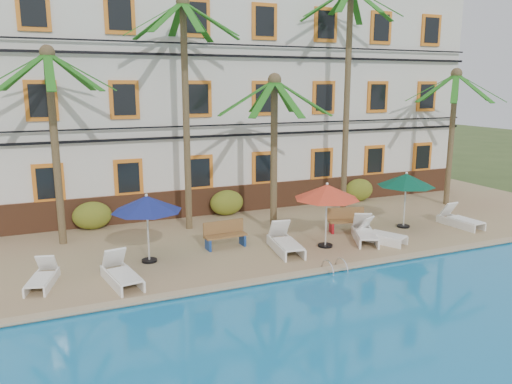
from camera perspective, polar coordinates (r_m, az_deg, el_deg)
name	(u,v)px	position (r m, az deg, el deg)	size (l,w,h in m)	color
ground	(308,269)	(16.37, 6.02, -8.75)	(100.00, 100.00, 0.00)	#384C23
pool_deck	(250,226)	(20.61, -0.73, -3.89)	(30.00, 12.00, 0.25)	tan
swimming_pool	(482,383)	(11.37, 24.41, -19.24)	(26.00, 12.00, 0.20)	#197CBD
pool_coping	(323,270)	(15.54, 7.66, -8.84)	(30.00, 0.35, 0.06)	tan
hotel_building	(210,94)	(24.50, -5.27, 11.05)	(25.40, 6.44, 10.22)	silver
palm_a	(53,118)	(18.48, -22.22, 7.88)	(4.34, 4.34, 6.88)	brown
palm_b	(185,85)	(19.20, -8.10, 12.04)	(4.34, 4.34, 8.77)	brown
palm_c	(274,129)	(18.66, 2.09, 7.17)	(4.34, 4.34, 6.00)	brown
palm_d	(348,71)	(22.31, 10.46, 13.42)	(4.34, 4.34, 9.78)	brown
palm_e	(453,116)	(24.91, 21.59, 8.04)	(4.34, 4.34, 6.32)	brown
shrub_left	(92,216)	(20.61, -18.22, -2.58)	(1.50, 0.90, 1.10)	#1D5518
shrub_mid	(227,203)	(21.74, -3.36, -1.22)	(1.50, 0.90, 1.10)	#1D5518
shrub_right	(359,190)	(24.83, 11.66, 0.23)	(1.50, 0.90, 1.10)	#1D5518
umbrella_blue	(147,204)	(16.03, -12.38, -1.35)	(2.23, 2.23, 2.24)	black
umbrella_red	(327,192)	(17.32, 8.10, -0.02)	(2.29, 2.29, 2.30)	black
umbrella_green	(406,180)	(20.43, 16.79, 1.30)	(2.24, 2.24, 2.24)	black
lounger_a	(42,277)	(15.51, -23.23, -8.94)	(0.99, 1.73, 0.77)	white
lounger_b	(121,273)	(14.93, -15.14, -8.97)	(1.01, 2.03, 0.92)	white
lounger_c	(285,242)	(17.12, 3.35, -5.75)	(1.00, 2.14, 0.98)	white
lounger_d	(365,233)	(18.63, 12.31, -4.57)	(1.47, 2.07, 0.92)	white
lounger_e	(380,234)	(18.64, 13.95, -4.72)	(1.41, 1.91, 0.86)	white
lounger_f	(460,219)	(21.66, 22.26, -2.90)	(0.83, 1.93, 0.89)	white
bench_left	(225,234)	(17.50, -3.60, -4.82)	(1.52, 0.55, 0.93)	olive
bench_right	(347,220)	(19.62, 10.39, -3.12)	(1.57, 0.84, 0.93)	olive
pool_ladder	(334,271)	(15.65, 8.96, -8.86)	(0.54, 0.74, 0.74)	silver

